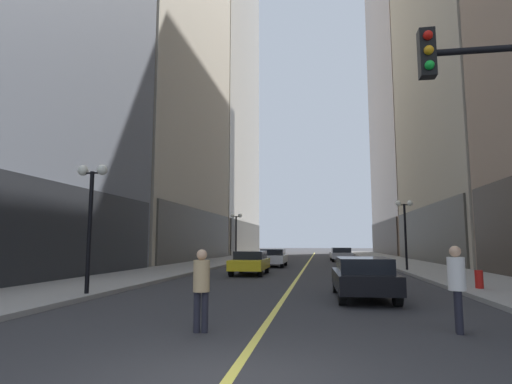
% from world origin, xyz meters
% --- Properties ---
extents(ground_plane, '(200.00, 200.00, 0.00)m').
position_xyz_m(ground_plane, '(0.00, 35.00, 0.00)').
color(ground_plane, '#2D2D30').
extents(sidewalk_left, '(4.50, 78.00, 0.15)m').
position_xyz_m(sidewalk_left, '(-8.25, 35.00, 0.07)').
color(sidewalk_left, gray).
rests_on(sidewalk_left, ground).
extents(sidewalk_right, '(4.50, 78.00, 0.15)m').
position_xyz_m(sidewalk_right, '(8.25, 35.00, 0.07)').
color(sidewalk_right, gray).
rests_on(sidewalk_right, ground).
extents(lane_centre_stripe, '(0.16, 70.00, 0.01)m').
position_xyz_m(lane_centre_stripe, '(0.00, 35.00, 0.00)').
color(lane_centre_stripe, '#E5D64C').
rests_on(lane_centre_stripe, ground).
extents(building_left_mid, '(12.57, 24.00, 51.88)m').
position_xyz_m(building_left_mid, '(-16.69, 34.50, 25.85)').
color(building_left_mid, '#B7AD99').
rests_on(building_left_mid, ground).
extents(building_left_far, '(11.25, 26.00, 73.60)m').
position_xyz_m(building_left_far, '(-16.03, 60.00, 36.70)').
color(building_left_far, '#B7AD99').
rests_on(building_left_far, ground).
extents(building_right_mid, '(15.21, 24.00, 44.32)m').
position_xyz_m(building_right_mid, '(18.00, 34.50, 22.09)').
color(building_right_mid, '#B7AD99').
rests_on(building_right_mid, ground).
extents(building_right_far, '(11.44, 26.00, 61.12)m').
position_xyz_m(building_right_far, '(16.12, 60.00, 30.47)').
color(building_right_far, gray).
rests_on(building_right_far, ground).
extents(car_black, '(1.89, 4.44, 1.32)m').
position_xyz_m(car_black, '(2.55, 8.80, 0.72)').
color(car_black, black).
rests_on(car_black, ground).
extents(car_yellow, '(1.88, 4.39, 1.32)m').
position_xyz_m(car_yellow, '(-2.79, 18.33, 0.72)').
color(car_yellow, yellow).
rests_on(car_yellow, ground).
extents(car_white, '(1.93, 4.45, 1.32)m').
position_xyz_m(car_white, '(-2.41, 26.29, 0.72)').
color(car_white, silver).
rests_on(car_white, ground).
extents(car_silver, '(2.07, 4.75, 1.32)m').
position_xyz_m(car_silver, '(3.07, 35.97, 0.72)').
color(car_silver, '#B7B7BC').
rests_on(car_silver, ground).
extents(pedestrian_in_tan_trench, '(0.40, 0.40, 1.66)m').
position_xyz_m(pedestrian_in_tan_trench, '(-1.19, 3.16, 0.97)').
color(pedestrian_in_tan_trench, black).
rests_on(pedestrian_in_tan_trench, ground).
extents(pedestrian_in_white_shirt, '(0.39, 0.39, 1.74)m').
position_xyz_m(pedestrian_in_white_shirt, '(3.94, 3.87, 1.01)').
color(pedestrian_in_white_shirt, black).
rests_on(pedestrian_in_white_shirt, ground).
extents(street_lamp_left_near, '(1.06, 0.36, 4.43)m').
position_xyz_m(street_lamp_left_near, '(-6.40, 7.63, 3.26)').
color(street_lamp_left_near, black).
rests_on(street_lamp_left_near, ground).
extents(street_lamp_left_far, '(1.06, 0.36, 4.43)m').
position_xyz_m(street_lamp_left_far, '(-6.40, 31.66, 3.26)').
color(street_lamp_left_far, black).
rests_on(street_lamp_left_far, ground).
extents(street_lamp_right_mid, '(1.06, 0.36, 4.43)m').
position_xyz_m(street_lamp_right_mid, '(6.40, 21.67, 3.26)').
color(street_lamp_right_mid, black).
rests_on(street_lamp_right_mid, ground).
extents(fire_hydrant_right, '(0.28, 0.28, 0.80)m').
position_xyz_m(fire_hydrant_right, '(6.90, 11.24, 0.40)').
color(fire_hydrant_right, red).
rests_on(fire_hydrant_right, ground).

